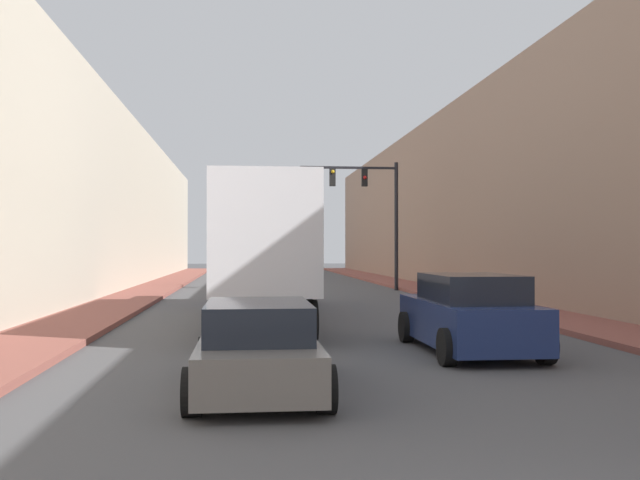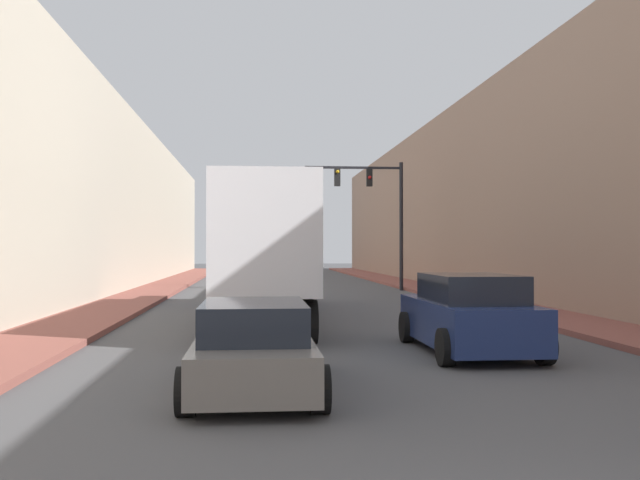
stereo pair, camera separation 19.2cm
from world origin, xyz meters
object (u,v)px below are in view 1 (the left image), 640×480
Objects in this scene: sedan_car at (258,348)px; traffic_signal_gantry at (375,203)px; semi_truck at (259,246)px; suv_car at (469,315)px.

sedan_car is 26.55m from traffic_signal_gantry.
semi_truck is 15.80m from traffic_signal_gantry.
semi_truck is 3.16× the size of sedan_car.
traffic_signal_gantry reaches higher than semi_truck.
sedan_car is 5.74m from suv_car.
suv_car is at bearing -95.29° from traffic_signal_gantry.
semi_truck is at bearing 119.35° from suv_car.
semi_truck reaches higher than sedan_car.
traffic_signal_gantry is (6.24, 14.34, 2.28)m from semi_truck.
traffic_signal_gantry is at bearing 84.71° from suv_car.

